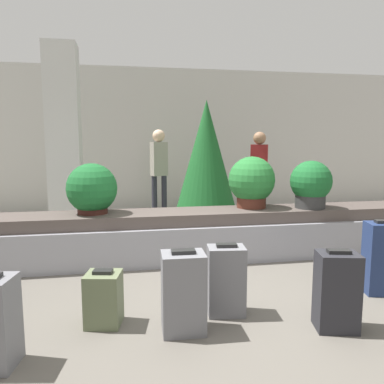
% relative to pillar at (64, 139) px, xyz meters
% --- Properties ---
extents(ground_plane, '(18.00, 18.00, 0.00)m').
position_rel_pillar_xyz_m(ground_plane, '(1.89, -3.59, -1.60)').
color(ground_plane, '#59544C').
extents(back_wall, '(18.00, 0.06, 3.20)m').
position_rel_pillar_xyz_m(back_wall, '(1.89, 1.80, 0.00)').
color(back_wall, beige).
rests_on(back_wall, ground_plane).
extents(carousel, '(6.91, 0.79, 0.64)m').
position_rel_pillar_xyz_m(carousel, '(1.89, -2.06, -1.29)').
color(carousel, gray).
rests_on(carousel, ground_plane).
extents(pillar, '(0.54, 0.54, 3.20)m').
position_rel_pillar_xyz_m(pillar, '(0.00, 0.00, 0.00)').
color(pillar, silver).
rests_on(pillar, ground_plane).
extents(suitcase_0, '(0.38, 0.32, 0.68)m').
position_rel_pillar_xyz_m(suitcase_0, '(2.72, -4.18, -1.27)').
color(suitcase_0, '#232328').
rests_on(suitcase_0, ground_plane).
extents(suitcase_1, '(0.33, 0.32, 0.48)m').
position_rel_pillar_xyz_m(suitcase_1, '(0.82, -3.76, -1.37)').
color(suitcase_1, '#5B6647').
rests_on(suitcase_1, ground_plane).
extents(suitcase_2, '(0.36, 0.29, 0.69)m').
position_rel_pillar_xyz_m(suitcase_2, '(1.47, -4.00, -1.27)').
color(suitcase_2, slate).
rests_on(suitcase_2, ground_plane).
extents(suitcase_3, '(0.35, 0.27, 0.65)m').
position_rel_pillar_xyz_m(suitcase_3, '(1.90, -3.75, -1.29)').
color(suitcase_3, slate).
rests_on(suitcase_3, ground_plane).
extents(suitcase_4, '(0.37, 0.31, 0.76)m').
position_rel_pillar_xyz_m(suitcase_4, '(3.59, -3.58, -1.23)').
color(suitcase_4, navy).
rests_on(suitcase_4, ground_plane).
extents(potted_plant_0, '(0.56, 0.56, 0.65)m').
position_rel_pillar_xyz_m(potted_plant_0, '(3.53, -2.14, -0.63)').
color(potted_plant_0, '#2D2D2D').
rests_on(potted_plant_0, carousel).
extents(potted_plant_1, '(0.64, 0.64, 0.64)m').
position_rel_pillar_xyz_m(potted_plant_1, '(0.61, -2.02, -0.66)').
color(potted_plant_1, '#381914').
rests_on(potted_plant_1, carousel).
extents(potted_plant_2, '(0.64, 0.64, 0.71)m').
position_rel_pillar_xyz_m(potted_plant_2, '(2.75, -1.96, -0.60)').
color(potted_plant_2, '#4C2319').
rests_on(potted_plant_2, carousel).
extents(traveler_0, '(0.37, 0.29, 1.80)m').
position_rel_pillar_xyz_m(traveler_0, '(1.71, 0.76, -0.51)').
color(traveler_0, '#282833').
rests_on(traveler_0, ground_plane).
extents(traveler_1, '(0.37, 0.30, 1.74)m').
position_rel_pillar_xyz_m(traveler_1, '(3.59, 0.04, -0.55)').
color(traveler_1, '#282833').
rests_on(traveler_1, ground_plane).
extents(decorated_tree, '(1.18, 1.18, 2.28)m').
position_rel_pillar_xyz_m(decorated_tree, '(2.46, -0.32, -0.37)').
color(decorated_tree, '#4C331E').
rests_on(decorated_tree, ground_plane).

